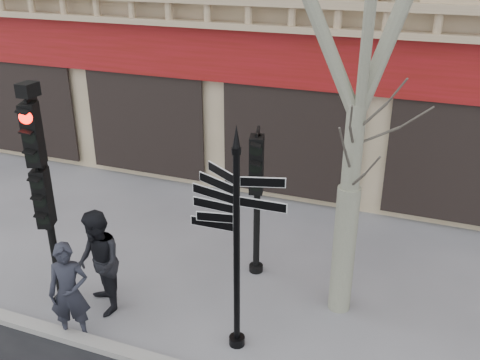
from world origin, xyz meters
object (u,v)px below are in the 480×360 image
object	(u,v)px
traffic_signal_main	(42,174)
pedestrian_a	(69,293)
traffic_signal_secondary	(257,180)
fingerpost	(237,206)
pedestrian_b	(98,263)

from	to	relation	value
traffic_signal_main	pedestrian_a	world-z (taller)	traffic_signal_main
traffic_signal_secondary	traffic_signal_main	bearing A→B (deg)	-156.79
fingerpost	pedestrian_a	bearing A→B (deg)	-154.02
traffic_signal_secondary	pedestrian_a	xyz separation A→B (m)	(-2.16, -2.93, -1.12)
traffic_signal_secondary	pedestrian_a	world-z (taller)	traffic_signal_secondary
fingerpost	pedestrian_a	size ratio (longest dim) A/B	2.13
traffic_signal_main	pedestrian_b	size ratio (longest dim) A/B	2.11
traffic_signal_main	traffic_signal_secondary	world-z (taller)	traffic_signal_main
pedestrian_a	traffic_signal_secondary	bearing A→B (deg)	28.45
traffic_signal_main	traffic_signal_secondary	bearing A→B (deg)	16.06
pedestrian_b	fingerpost	bearing A→B (deg)	43.49
fingerpost	pedestrian_a	world-z (taller)	fingerpost
pedestrian_a	fingerpost	bearing A→B (deg)	-8.00
fingerpost	traffic_signal_main	xyz separation A→B (m)	(-3.36, -0.14, 0.05)
fingerpost	traffic_signal_main	size ratio (longest dim) A/B	0.92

